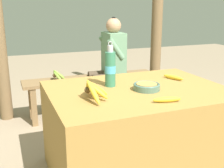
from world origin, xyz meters
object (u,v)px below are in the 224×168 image
at_px(water_bottle, 110,68).
at_px(banana_bunch_green, 57,75).
at_px(banana_bunch_ripe, 93,89).
at_px(loose_banana_front, 167,100).
at_px(serving_bowl, 147,86).
at_px(loose_banana_side, 173,77).
at_px(seated_vendor, 110,59).
at_px(support_post_far, 157,11).
at_px(wooden_bench, 92,83).

bearing_deg(water_bottle, banana_bunch_green, 98.32).
height_order(banana_bunch_ripe, loose_banana_front, banana_bunch_ripe).
xyz_separation_m(serving_bowl, loose_banana_front, (-0.01, -0.28, -0.01)).
height_order(loose_banana_side, seated_vendor, seated_vendor).
height_order(loose_banana_front, support_post_far, support_post_far).
height_order(banana_bunch_ripe, loose_banana_side, banana_bunch_ripe).
bearing_deg(seated_vendor, wooden_bench, -6.63).
distance_m(banana_bunch_ripe, loose_banana_front, 0.47).
relative_size(banana_bunch_ripe, wooden_bench, 0.21).
height_order(banana_bunch_ripe, wooden_bench, banana_bunch_ripe).
xyz_separation_m(loose_banana_side, support_post_far, (0.66, 1.42, 0.50)).
height_order(serving_bowl, support_post_far, support_post_far).
xyz_separation_m(serving_bowl, wooden_bench, (0.02, 1.38, -0.34)).
bearing_deg(loose_banana_front, banana_bunch_ripe, 149.66).
distance_m(seated_vendor, support_post_far, 0.97).
distance_m(water_bottle, wooden_bench, 1.30).
bearing_deg(banana_bunch_green, support_post_far, 8.97).
bearing_deg(loose_banana_side, serving_bowl, -151.75).
height_order(wooden_bench, seated_vendor, seated_vendor).
height_order(wooden_bench, banana_bunch_green, banana_bunch_green).
relative_size(loose_banana_side, support_post_far, 0.08).
bearing_deg(banana_bunch_green, serving_bowl, -74.64).
bearing_deg(seated_vendor, loose_banana_side, 96.66).
distance_m(serving_bowl, banana_bunch_green, 1.45).
bearing_deg(support_post_far, banana_bunch_green, -171.03).
relative_size(seated_vendor, support_post_far, 0.48).
height_order(water_bottle, wooden_bench, water_bottle).
xyz_separation_m(loose_banana_front, loose_banana_side, (0.35, 0.47, -0.00)).
bearing_deg(seated_vendor, support_post_far, -160.18).
bearing_deg(banana_bunch_green, banana_bunch_ripe, -91.22).
distance_m(water_bottle, seated_vendor, 1.26).
bearing_deg(banana_bunch_ripe, serving_bowl, 6.33).
distance_m(wooden_bench, banana_bunch_green, 0.43).
relative_size(banana_bunch_green, support_post_far, 0.11).
height_order(banana_bunch_ripe, banana_bunch_green, banana_bunch_ripe).
xyz_separation_m(banana_bunch_ripe, support_post_far, (1.41, 1.65, 0.45)).
bearing_deg(banana_bunch_ripe, water_bottle, 48.24).
xyz_separation_m(wooden_bench, banana_bunch_green, (-0.41, 0.00, 0.14)).
height_order(water_bottle, banana_bunch_green, water_bottle).
relative_size(banana_bunch_ripe, loose_banana_front, 1.81).
relative_size(banana_bunch_ripe, support_post_far, 0.14).
relative_size(water_bottle, banana_bunch_green, 1.23).
height_order(wooden_bench, support_post_far, support_post_far).
height_order(serving_bowl, water_bottle, water_bottle).
bearing_deg(loose_banana_side, banana_bunch_green, 121.06).
relative_size(water_bottle, seated_vendor, 0.29).
xyz_separation_m(seated_vendor, banana_bunch_green, (-0.62, 0.03, -0.15)).
bearing_deg(serving_bowl, support_post_far, 58.04).
bearing_deg(support_post_far, banana_bunch_ripe, -130.56).
distance_m(banana_bunch_ripe, serving_bowl, 0.42).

